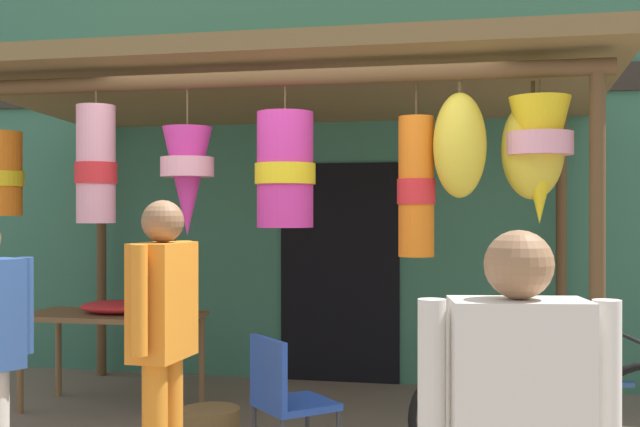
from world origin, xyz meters
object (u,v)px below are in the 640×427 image
(display_table, at_px, (113,324))
(folding_chair, at_px, (284,395))
(flower_heap_on_table, at_px, (116,307))
(parked_bicycle, at_px, (556,418))
(vendor_in_orange, at_px, (163,329))

(display_table, relative_size, folding_chair, 1.63)
(flower_heap_on_table, height_order, folding_chair, flower_heap_on_table)
(display_table, distance_m, parked_bicycle, 3.45)
(parked_bicycle, bearing_deg, folding_chair, -164.96)
(folding_chair, xyz_separation_m, parked_bicycle, (1.54, 0.41, -0.16))
(vendor_in_orange, bearing_deg, display_table, 122.78)
(display_table, height_order, folding_chair, folding_chair)
(flower_heap_on_table, distance_m, folding_chair, 2.21)
(display_table, xyz_separation_m, vendor_in_orange, (1.25, -1.95, 0.28))
(folding_chair, bearing_deg, vendor_in_orange, -130.93)
(flower_heap_on_table, height_order, parked_bicycle, parked_bicycle)
(flower_heap_on_table, relative_size, parked_bicycle, 0.32)
(display_table, height_order, parked_bicycle, parked_bicycle)
(flower_heap_on_table, bearing_deg, folding_chair, -38.30)
(display_table, bearing_deg, folding_chair, -38.05)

